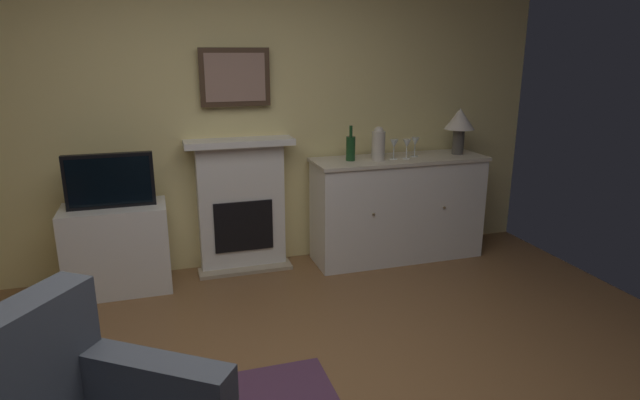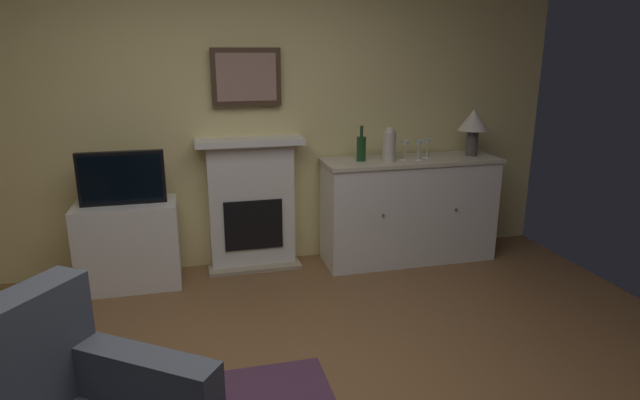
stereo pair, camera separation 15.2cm
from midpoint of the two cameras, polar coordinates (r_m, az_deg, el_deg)
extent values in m
cube|color=#EAD68C|center=(4.37, -12.28, 11.62)|extent=(5.71, 0.06, 2.97)
cube|color=white|center=(4.44, -9.48, -0.80)|extent=(0.70, 0.18, 1.05)
cube|color=tan|center=(4.51, -9.01, -7.36)|extent=(0.77, 0.20, 0.03)
cube|color=black|center=(4.39, -9.22, -2.83)|extent=(0.48, 0.02, 0.42)
cube|color=white|center=(4.28, -9.76, 6.16)|extent=(0.87, 0.27, 0.05)
cube|color=#473323|center=(4.30, -10.20, 12.91)|extent=(0.55, 0.03, 0.45)
cube|color=#9E7A6B|center=(4.28, -10.17, 12.90)|extent=(0.47, 0.01, 0.37)
cube|color=white|center=(4.65, 7.42, -1.08)|extent=(1.47, 0.45, 0.87)
cube|color=beige|center=(4.54, 7.62, 4.37)|extent=(1.50, 0.48, 0.03)
sphere|color=brown|center=(4.30, 4.82, -1.56)|extent=(0.02, 0.02, 0.02)
sphere|color=brown|center=(4.58, 12.36, -0.81)|extent=(0.02, 0.02, 0.02)
cylinder|color=#4C4742|center=(4.78, 13.82, 6.14)|extent=(0.10, 0.10, 0.22)
cone|color=silver|center=(4.75, 13.98, 8.52)|extent=(0.26, 0.26, 0.18)
cylinder|color=#193F1E|center=(4.36, 2.33, 5.56)|extent=(0.08, 0.08, 0.20)
cylinder|color=#193F1E|center=(4.34, 2.35, 7.45)|extent=(0.03, 0.03, 0.09)
cylinder|color=silver|center=(4.47, 6.98, 4.44)|extent=(0.06, 0.06, 0.00)
cylinder|color=silver|center=(4.47, 7.00, 5.04)|extent=(0.01, 0.01, 0.09)
cone|color=silver|center=(4.45, 7.03, 6.05)|extent=(0.07, 0.07, 0.07)
cylinder|color=silver|center=(4.51, 8.34, 4.47)|extent=(0.06, 0.06, 0.00)
cylinder|color=silver|center=(4.50, 8.37, 5.07)|extent=(0.01, 0.01, 0.09)
cone|color=silver|center=(4.48, 8.41, 6.07)|extent=(0.07, 0.07, 0.07)
cylinder|color=silver|center=(4.61, 9.23, 4.69)|extent=(0.06, 0.06, 0.00)
cylinder|color=silver|center=(4.60, 9.26, 5.27)|extent=(0.01, 0.01, 0.09)
cone|color=silver|center=(4.59, 9.30, 6.26)|extent=(0.07, 0.07, 0.07)
cylinder|color=beige|center=(4.38, 5.32, 5.82)|extent=(0.11, 0.11, 0.24)
sphere|color=beige|center=(4.37, 5.36, 7.37)|extent=(0.08, 0.08, 0.08)
cube|color=white|center=(4.32, -21.98, -4.90)|extent=(0.75, 0.42, 0.67)
cube|color=black|center=(4.15, -22.75, 1.93)|extent=(0.62, 0.06, 0.40)
cube|color=black|center=(4.12, -22.79, 1.82)|extent=(0.57, 0.01, 0.35)
cube|color=#474C56|center=(2.25, -32.57, -16.33)|extent=(0.57, 0.71, 0.50)
cube|color=#474C56|center=(2.30, -20.09, -18.04)|extent=(0.67, 0.53, 0.22)
camera|label=1|loc=(0.08, -91.53, -0.43)|focal=29.63mm
camera|label=2|loc=(0.08, 88.47, 0.43)|focal=29.63mm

